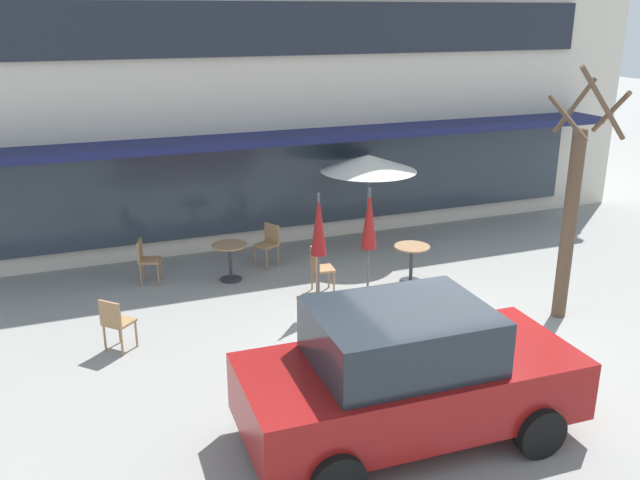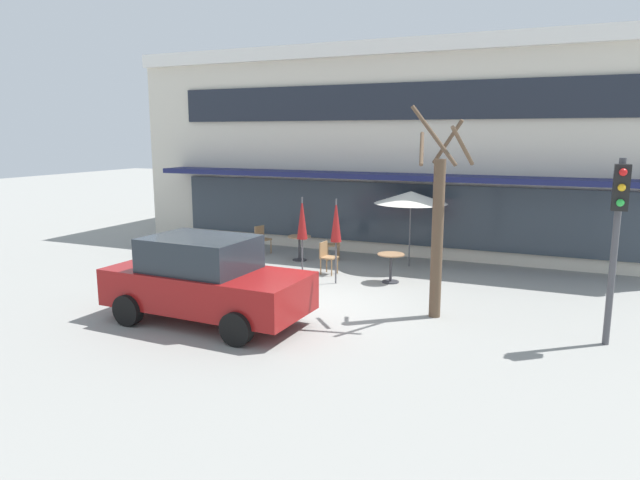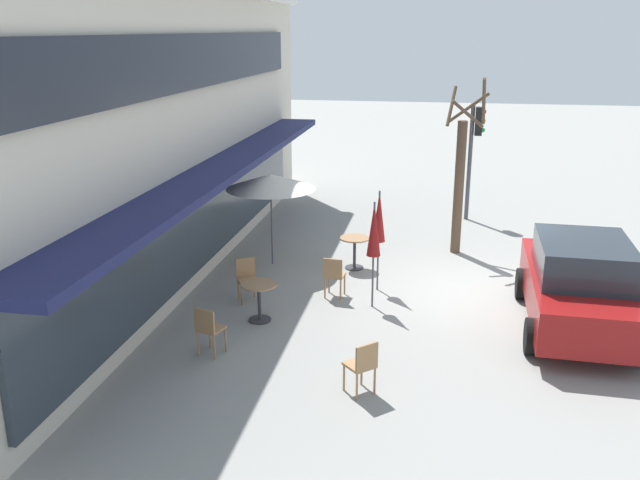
% 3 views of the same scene
% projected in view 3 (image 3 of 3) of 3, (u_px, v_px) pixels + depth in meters
% --- Properties ---
extents(ground_plane, '(80.00, 80.00, 0.00)m').
position_uv_depth(ground_plane, '(474.00, 294.00, 14.43)').
color(ground_plane, gray).
extents(building_facade, '(18.24, 9.10, 6.63)m').
position_uv_depth(building_facade, '(29.00, 127.00, 15.14)').
color(building_facade, beige).
rests_on(building_facade, ground).
extents(cafe_table_near_wall, '(0.70, 0.70, 0.76)m').
position_uv_depth(cafe_table_near_wall, '(259.00, 296.00, 13.00)').
color(cafe_table_near_wall, '#333338').
rests_on(cafe_table_near_wall, ground).
extents(cafe_table_streetside, '(0.70, 0.70, 0.76)m').
position_uv_depth(cafe_table_streetside, '(355.00, 247.00, 15.86)').
color(cafe_table_streetside, '#333338').
rests_on(cafe_table_streetside, ground).
extents(patio_umbrella_green_folded, '(2.10, 2.10, 2.20)m').
position_uv_depth(patio_umbrella_green_folded, '(271.00, 182.00, 15.72)').
color(patio_umbrella_green_folded, '#4C4C51').
rests_on(patio_umbrella_green_folded, ground).
extents(patio_umbrella_cream_folded, '(0.28, 0.28, 2.20)m').
position_uv_depth(patio_umbrella_cream_folded, '(379.00, 217.00, 14.22)').
color(patio_umbrella_cream_folded, '#4C4C51').
rests_on(patio_umbrella_cream_folded, ground).
extents(patio_umbrella_corner_open, '(0.28, 0.28, 2.20)m').
position_uv_depth(patio_umbrella_corner_open, '(374.00, 230.00, 13.33)').
color(patio_umbrella_corner_open, '#4C4C51').
rests_on(patio_umbrella_corner_open, ground).
extents(cafe_chair_0, '(0.54, 0.54, 0.89)m').
position_uv_depth(cafe_chair_0, '(247.00, 276.00, 13.99)').
color(cafe_chair_0, '#9E754C').
rests_on(cafe_chair_0, ground).
extents(cafe_chair_1, '(0.50, 0.50, 0.89)m').
position_uv_depth(cafe_chair_1, '(208.00, 327.00, 11.59)').
color(cafe_chair_1, '#9E754C').
rests_on(cafe_chair_1, ground).
extents(cafe_chair_2, '(0.57, 0.57, 0.89)m').
position_uv_depth(cafe_chair_2, '(363.00, 364.00, 10.33)').
color(cafe_chair_2, '#9E754C').
rests_on(cafe_chair_2, ground).
extents(cafe_chair_3, '(0.44, 0.44, 0.89)m').
position_uv_depth(cafe_chair_3, '(334.00, 274.00, 14.12)').
color(cafe_chair_3, '#9E754C').
rests_on(cafe_chair_3, ground).
extents(parked_sedan, '(4.26, 2.13, 1.76)m').
position_uv_depth(parked_sedan, '(579.00, 284.00, 12.56)').
color(parked_sedan, maroon).
rests_on(parked_sedan, ground).
extents(street_tree, '(1.16, 1.03, 4.36)m').
position_uv_depth(street_tree, '(460.00, 178.00, 16.61)').
color(street_tree, brown).
rests_on(street_tree, ground).
extents(traffic_light_pole, '(0.26, 0.44, 3.40)m').
position_uv_depth(traffic_light_pole, '(474.00, 142.00, 19.47)').
color(traffic_light_pole, '#47474C').
rests_on(traffic_light_pole, ground).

